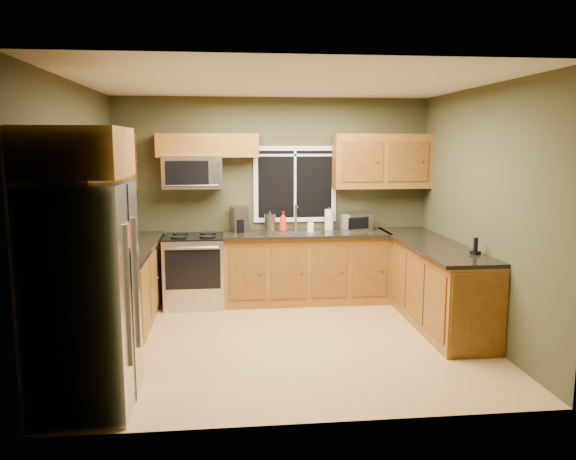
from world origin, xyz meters
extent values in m
plane|color=#B08A4D|center=(0.00, 0.00, 0.00)|extent=(4.20, 4.20, 0.00)
plane|color=white|center=(0.00, 0.00, 2.70)|extent=(4.20, 4.20, 0.00)
plane|color=#3C3C22|center=(0.00, 1.80, 1.35)|extent=(4.20, 0.00, 4.20)
plane|color=#3C3C22|center=(0.00, -1.80, 1.35)|extent=(4.20, 0.00, 4.20)
plane|color=#3C3C22|center=(-2.10, 0.00, 1.35)|extent=(0.00, 3.60, 3.60)
plane|color=#3C3C22|center=(2.10, 0.00, 1.35)|extent=(0.00, 3.60, 3.60)
cube|color=white|center=(0.30, 1.79, 1.55)|extent=(1.12, 0.03, 1.02)
cube|color=black|center=(0.30, 1.78, 1.55)|extent=(1.00, 0.01, 0.90)
cube|color=white|center=(0.30, 1.77, 1.55)|extent=(0.03, 0.01, 0.90)
cube|color=white|center=(0.30, 1.77, 1.94)|extent=(1.00, 0.01, 0.03)
cube|color=brown|center=(-1.80, 0.48, 0.45)|extent=(0.60, 2.65, 0.90)
cube|color=black|center=(-1.78, 0.48, 0.92)|extent=(0.65, 2.65, 0.04)
cube|color=brown|center=(0.42, 1.50, 0.45)|extent=(2.17, 0.60, 0.90)
cube|color=black|center=(0.42, 1.48, 0.92)|extent=(2.17, 0.65, 0.04)
cube|color=brown|center=(1.80, 0.55, 0.45)|extent=(0.60, 2.50, 0.90)
cube|color=brown|center=(1.80, -0.71, 0.45)|extent=(0.56, 0.02, 0.82)
cube|color=black|center=(1.78, 0.55, 0.92)|extent=(0.65, 2.50, 0.04)
cube|color=brown|center=(-1.94, 0.48, 1.86)|extent=(0.33, 2.65, 0.72)
cube|color=brown|center=(-0.85, 1.64, 2.07)|extent=(1.30, 0.33, 0.30)
cube|color=brown|center=(1.45, 1.64, 1.86)|extent=(1.30, 0.33, 0.72)
cube|color=brown|center=(-1.74, -1.30, 2.03)|extent=(0.72, 0.90, 0.38)
cube|color=#B7B7BC|center=(-1.74, -1.30, 0.90)|extent=(0.72, 0.90, 1.80)
cube|color=slate|center=(-1.37, -1.50, 0.95)|extent=(0.03, 0.04, 1.10)
cube|color=slate|center=(-1.37, -1.10, 0.95)|extent=(0.03, 0.04, 1.10)
cube|color=black|center=(-1.38, -1.30, 0.90)|extent=(0.01, 0.02, 1.78)
cube|color=red|center=(-1.37, -1.40, 1.40)|extent=(0.01, 0.14, 0.20)
cube|color=#B7B7BC|center=(-1.05, 1.48, 0.45)|extent=(0.76, 0.65, 0.90)
cube|color=black|center=(-1.05, 1.48, 0.91)|extent=(0.76, 0.64, 0.03)
cube|color=black|center=(-1.05, 1.15, 0.55)|extent=(0.68, 0.02, 0.50)
cylinder|color=slate|center=(-1.05, 1.12, 0.82)|extent=(0.64, 0.04, 0.04)
cylinder|color=black|center=(-1.23, 1.33, 0.93)|extent=(0.20, 0.20, 0.01)
cylinder|color=black|center=(-0.87, 1.33, 0.93)|extent=(0.20, 0.20, 0.01)
cylinder|color=black|center=(-1.23, 1.61, 0.93)|extent=(0.20, 0.20, 0.01)
cylinder|color=black|center=(-0.87, 1.61, 0.93)|extent=(0.20, 0.20, 0.01)
cube|color=#B7B7BC|center=(-1.05, 1.61, 1.73)|extent=(0.76, 0.38, 0.42)
cube|color=black|center=(-1.11, 1.42, 1.73)|extent=(0.54, 0.01, 0.30)
cube|color=slate|center=(-0.74, 1.42, 1.73)|extent=(0.10, 0.01, 0.30)
cylinder|color=slate|center=(-1.05, 1.40, 1.57)|extent=(0.66, 0.02, 0.02)
cube|color=slate|center=(0.30, 1.48, 0.94)|extent=(0.60, 0.42, 0.02)
cylinder|color=#B7B7BC|center=(0.30, 1.68, 1.11)|extent=(0.03, 0.03, 0.34)
cylinder|color=#B7B7BC|center=(0.30, 1.60, 1.27)|extent=(0.03, 0.18, 0.03)
cube|color=#B7B7BC|center=(1.10, 1.59, 1.05)|extent=(0.44, 0.39, 0.23)
cube|color=black|center=(1.10, 1.44, 1.05)|extent=(0.30, 0.12, 0.16)
cube|color=slate|center=(-0.46, 1.65, 1.10)|extent=(0.25, 0.28, 0.33)
cylinder|color=black|center=(-0.46, 1.56, 1.03)|extent=(0.15, 0.15, 0.18)
cylinder|color=#B7B7BC|center=(-0.05, 1.65, 1.05)|extent=(0.20, 0.20, 0.23)
cone|color=black|center=(-0.05, 1.65, 1.19)|extent=(0.13, 0.13, 0.06)
cylinder|color=white|center=(0.75, 1.68, 1.08)|extent=(0.14, 0.14, 0.27)
cylinder|color=slate|center=(0.75, 1.68, 1.22)|extent=(0.02, 0.02, 0.04)
imported|color=red|center=(0.12, 1.60, 1.07)|extent=(0.12, 0.12, 0.26)
imported|color=white|center=(0.48, 1.54, 1.03)|extent=(0.09, 0.09, 0.17)
cube|color=black|center=(1.98, -0.17, 0.96)|extent=(0.10, 0.10, 0.04)
cube|color=black|center=(1.98, -0.17, 1.05)|extent=(0.05, 0.04, 0.14)
camera|label=1|loc=(-0.61, -5.73, 2.10)|focal=35.00mm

